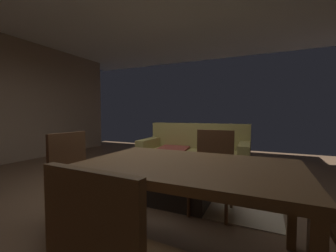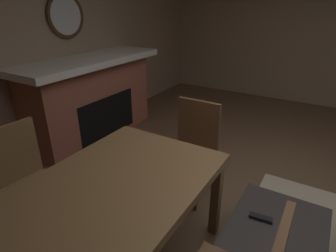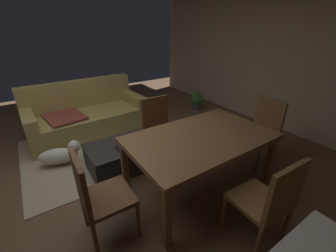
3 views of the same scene
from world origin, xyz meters
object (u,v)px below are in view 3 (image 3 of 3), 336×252
potted_plant (197,100)px  couch (86,116)px  dining_chair_north (159,125)px  dining_chair_west (96,193)px  dining_chair_south (269,199)px  ottoman_coffee_table (125,155)px  tv_remote (119,149)px  dining_chair_east (262,127)px  small_dog (61,155)px  dining_table (200,142)px

potted_plant → couch: bearing=173.8°
couch → dining_chair_north: size_ratio=2.20×
couch → potted_plant: size_ratio=4.73×
dining_chair_west → dining_chair_south: 1.50m
ottoman_coffee_table → tv_remote: (-0.12, -0.12, 0.20)m
dining_chair_east → small_dog: dining_chair_east is taller
dining_chair_east → couch: bearing=128.7°
dining_chair_north → dining_chair_south: size_ratio=1.00×
couch → dining_chair_east: bearing=-51.3°
dining_chair_west → dining_chair_south: (1.21, -0.90, 0.00)m
dining_chair_west → potted_plant: dining_chair_west is taller
ottoman_coffee_table → dining_table: size_ratio=0.62×
couch → dining_chair_east: (1.90, -2.38, 0.20)m
ottoman_coffee_table → dining_chair_north: bearing=-3.9°
dining_table → potted_plant: dining_table is taller
couch → small_dog: size_ratio=3.41×
tv_remote → potted_plant: potted_plant is taller
couch → tv_remote: size_ratio=12.80×
dining_chair_north → small_dog: dining_chair_north is taller
tv_remote → dining_chair_south: dining_chair_south is taller
couch → ottoman_coffee_table: 1.46m
tv_remote → couch: bearing=85.0°
ottoman_coffee_table → potted_plant: size_ratio=2.33×
dining_chair_west → dining_chair_east: size_ratio=1.00×
ottoman_coffee_table → dining_table: bearing=-59.3°
dining_chair_west → small_dog: 1.50m
potted_plant → ottoman_coffee_table: bearing=-153.6°
ottoman_coffee_table → potted_plant: 2.63m
dining_table → dining_chair_north: dining_chair_north is taller
dining_chair_north → dining_chair_south: (-0.00, -1.79, 0.00)m
ottoman_coffee_table → dining_table: 1.19m
dining_table → dining_chair_east: bearing=0.0°
couch → potted_plant: 2.51m
ottoman_coffee_table → dining_chair_south: 1.94m
dining_table → dining_chair_north: (-0.00, 0.90, -0.14)m
dining_chair_east → small_dog: bearing=150.0°
potted_plant → small_dog: 3.19m
dining_chair_south → dining_chair_east: same height
dining_table → dining_chair_west: size_ratio=1.76×
dining_table → small_dog: size_ratio=2.72×
ottoman_coffee_table → tv_remote: 0.26m
dining_table → potted_plant: size_ratio=3.78×
ottoman_coffee_table → dining_chair_north: (0.55, -0.04, 0.34)m
dining_table → tv_remote: bearing=129.8°
dining_chair_north → dining_chair_east: bearing=-36.5°
dining_chair_north → couch: bearing=115.0°
dining_chair_east → dining_chair_south: bearing=-143.6°
couch → potted_plant: bearing=-6.2°
dining_table → couch: bearing=106.3°
dining_table → dining_chair_west: dining_chair_west is taller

